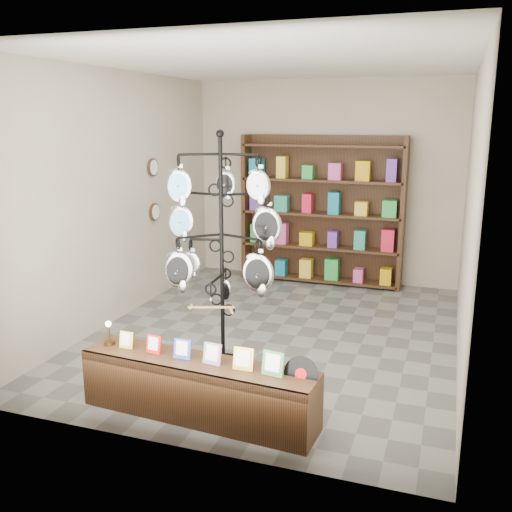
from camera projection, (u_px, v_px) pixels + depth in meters
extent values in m
plane|color=slate|center=(275.00, 333.00, 6.64)|extent=(5.00, 5.00, 0.00)
plane|color=#BCAE97|center=(325.00, 182.00, 8.58)|extent=(4.00, 0.00, 4.00)
plane|color=#BCAE97|center=(172.00, 255.00, 3.99)|extent=(4.00, 0.00, 4.00)
plane|color=#BCAE97|center=(119.00, 197.00, 6.92)|extent=(0.00, 5.00, 5.00)
plane|color=#BCAE97|center=(469.00, 215.00, 5.65)|extent=(0.00, 5.00, 5.00)
plane|color=white|center=(278.00, 62.00, 5.93)|extent=(5.00, 5.00, 0.00)
cylinder|color=black|center=(223.00, 364.00, 5.76)|extent=(0.58, 0.58, 0.03)
cylinder|color=black|center=(222.00, 256.00, 5.50)|extent=(0.05, 0.05, 2.28)
sphere|color=black|center=(220.00, 134.00, 5.23)|extent=(0.08, 0.08, 0.08)
ellipsoid|color=silver|center=(226.00, 291.00, 5.83)|extent=(0.12, 0.07, 0.24)
cube|color=tan|center=(211.00, 307.00, 5.29)|extent=(0.42, 0.15, 0.04)
cube|color=black|center=(198.00, 389.00, 4.72)|extent=(2.06, 0.56, 0.50)
cube|color=gold|center=(127.00, 340.00, 4.91)|extent=(0.13, 0.06, 0.15)
cube|color=#B7120E|center=(154.00, 344.00, 4.80)|extent=(0.14, 0.06, 0.16)
cube|color=#263FA5|center=(182.00, 349.00, 4.70)|extent=(0.15, 0.06, 0.17)
cube|color=#E54C33|center=(212.00, 354.00, 4.59)|extent=(0.16, 0.07, 0.18)
cube|color=gold|center=(244.00, 359.00, 4.48)|extent=(0.17, 0.07, 0.18)
cube|color=#337233|center=(273.00, 364.00, 4.38)|extent=(0.18, 0.07, 0.19)
cylinder|color=black|center=(301.00, 374.00, 4.36)|extent=(0.28, 0.08, 0.27)
cylinder|color=#B7120E|center=(301.00, 374.00, 4.36)|extent=(0.09, 0.03, 0.09)
cylinder|color=#422B12|center=(110.00, 343.00, 5.00)|extent=(0.09, 0.09, 0.04)
cylinder|color=#422B12|center=(109.00, 334.00, 4.98)|extent=(0.02, 0.02, 0.13)
sphere|color=#FFBF59|center=(108.00, 324.00, 4.95)|extent=(0.05, 0.05, 0.05)
cube|color=black|center=(324.00, 209.00, 8.62)|extent=(2.40, 0.04, 2.20)
cube|color=black|center=(247.00, 207.00, 8.85)|extent=(0.06, 0.36, 2.20)
cube|color=black|center=(403.00, 215.00, 8.10)|extent=(0.06, 0.36, 2.20)
cube|color=black|center=(320.00, 278.00, 8.72)|extent=(2.36, 0.36, 0.04)
cube|color=black|center=(320.00, 247.00, 8.60)|extent=(2.36, 0.36, 0.03)
cube|color=black|center=(321.00, 214.00, 8.48)|extent=(2.36, 0.36, 0.04)
cube|color=black|center=(322.00, 180.00, 8.37)|extent=(2.36, 0.36, 0.04)
cube|color=black|center=(323.00, 146.00, 8.25)|extent=(2.36, 0.36, 0.04)
cylinder|color=black|center=(153.00, 167.00, 7.58)|extent=(0.03, 0.24, 0.24)
cylinder|color=black|center=(155.00, 212.00, 7.72)|extent=(0.03, 0.24, 0.24)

